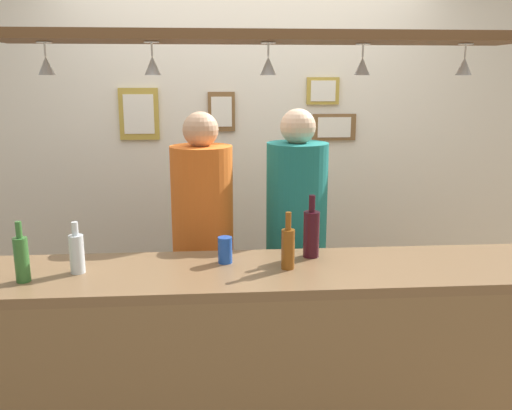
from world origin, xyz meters
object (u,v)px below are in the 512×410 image
picture_frame_crest (222,112)px  picture_frame_upper_small (323,91)px  bottle_soda_clear (77,253)px  bottle_wine_dark_red (311,233)px  bottle_beer_green_import (22,258)px  picture_frame_caricature (139,114)px  drink_can (225,250)px  person_middle_orange_shirt (203,230)px  bottle_beer_amber_tall (288,247)px  picture_frame_lower_pair (334,127)px  person_right_teal_shirt (296,226)px

picture_frame_crest → picture_frame_upper_small: size_ratio=1.18×
bottle_soda_clear → bottle_wine_dark_red: (1.06, 0.14, 0.03)m
bottle_beer_green_import → picture_frame_upper_small: size_ratio=1.18×
picture_frame_upper_small → picture_frame_caricature: size_ratio=0.65×
drink_can → person_middle_orange_shirt: bearing=101.6°
bottle_beer_amber_tall → picture_frame_lower_pair: picture_frame_lower_pair is taller
bottle_beer_amber_tall → picture_frame_upper_small: (0.42, 1.42, 0.65)m
bottle_beer_amber_tall → picture_frame_lower_pair: size_ratio=0.87×
person_middle_orange_shirt → person_right_teal_shirt: 0.53m
bottle_beer_amber_tall → drink_can: size_ratio=2.13×
bottle_wine_dark_red → person_middle_orange_shirt: bearing=136.7°
person_middle_orange_shirt → picture_frame_lower_pair: size_ratio=5.47×
picture_frame_caricature → bottle_soda_clear: bearing=-94.5°
person_right_teal_shirt → bottle_beer_green_import: person_right_teal_shirt is taller
person_right_teal_shirt → person_middle_orange_shirt: bearing=180.0°
person_right_teal_shirt → bottle_wine_dark_red: size_ratio=5.52×
bottle_wine_dark_red → picture_frame_lower_pair: 1.37m
drink_can → picture_frame_upper_small: bearing=62.1°
person_right_teal_shirt → picture_frame_caricature: 1.35m
picture_frame_upper_small → person_middle_orange_shirt: bearing=-136.6°
bottle_beer_amber_tall → bottle_wine_dark_red: bearing=50.0°
picture_frame_caricature → bottle_wine_dark_red: bearing=-53.1°
person_middle_orange_shirt → picture_frame_lower_pair: 1.28m
picture_frame_crest → picture_frame_caricature: (-0.55, 0.00, -0.01)m
picture_frame_caricature → picture_frame_lower_pair: picture_frame_caricature is taller
drink_can → picture_frame_crest: picture_frame_crest is taller
bottle_wine_dark_red → drink_can: bearing=-172.1°
drink_can → picture_frame_upper_small: (0.70, 1.31, 0.69)m
person_right_teal_shirt → drink_can: person_right_teal_shirt is taller
person_right_teal_shirt → bottle_soda_clear: person_right_teal_shirt is taller
picture_frame_lower_pair → bottle_beer_green_import: bearing=-137.6°
bottle_beer_green_import → picture_frame_upper_small: (1.55, 1.49, 0.64)m
bottle_beer_green_import → bottle_soda_clear: 0.22m
bottle_soda_clear → picture_frame_caricature: (0.11, 1.40, 0.51)m
bottle_beer_green_import → person_middle_orange_shirt: bearing=44.5°
bottle_beer_amber_tall → drink_can: (-0.28, 0.10, -0.04)m
drink_can → bottle_wine_dark_red: bearing=7.9°
person_right_teal_shirt → bottle_beer_green_import: 1.46m
picture_frame_crest → picture_frame_upper_small: 0.70m
person_right_teal_shirt → drink_can: (-0.41, -0.55, 0.05)m
drink_can → picture_frame_caricature: (-0.54, 1.31, 0.54)m
picture_frame_upper_small → picture_frame_caricature: picture_frame_upper_small is taller
person_middle_orange_shirt → picture_frame_crest: 0.98m
picture_frame_upper_small → bottle_beer_amber_tall: bearing=-106.5°
picture_frame_crest → bottle_beer_amber_tall: bearing=-79.4°
bottle_beer_amber_tall → bottle_wine_dark_red: (0.13, 0.16, 0.02)m
person_middle_orange_shirt → picture_frame_upper_small: size_ratio=7.46×
bottle_beer_amber_tall → bottle_wine_dark_red: 0.21m
picture_frame_upper_small → picture_frame_caricature: (-1.23, 0.00, -0.15)m
bottle_soda_clear → person_middle_orange_shirt: bearing=49.9°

